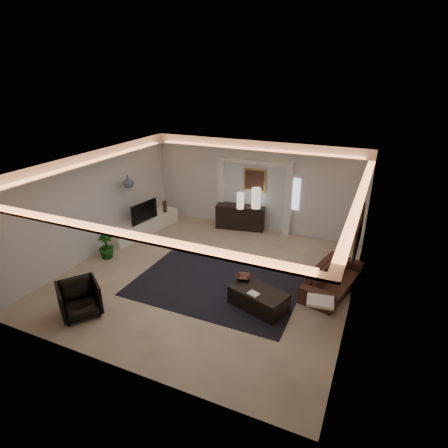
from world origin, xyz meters
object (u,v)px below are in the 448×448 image
at_px(console, 240,217).
at_px(armchair, 79,299).
at_px(coffee_table, 258,299).
at_px(sofa, 333,278).

xyz_separation_m(console, armchair, (-1.40, -5.81, -0.02)).
distance_m(console, coffee_table, 4.50).
bearing_deg(sofa, armchair, 137.22).
height_order(sofa, coffee_table, sofa).
distance_m(sofa, armchair, 5.80).
relative_size(console, armchair, 1.93).
bearing_deg(coffee_table, sofa, 63.33).
distance_m(console, sofa, 4.30).
height_order(coffee_table, armchair, armchair).
bearing_deg(armchair, console, 22.12).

